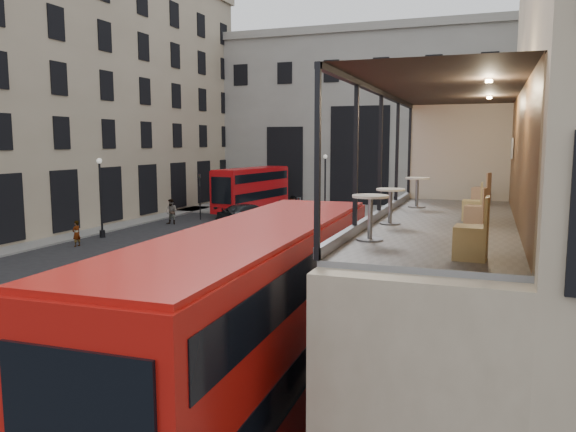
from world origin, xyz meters
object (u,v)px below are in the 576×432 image
(cyclist, at_px, (308,251))
(cafe_chair_a, at_px, (472,240))
(car_c, at_px, (248,214))
(pedestrian_b, at_px, (293,205))
(pedestrian_d, at_px, (430,214))
(cafe_chair_c, at_px, (476,214))
(bus_far, at_px, (252,188))
(cafe_table_near, at_px, (370,210))
(cafe_chair_b, at_px, (473,209))
(pedestrian_a, at_px, (172,212))
(car_a, at_px, (243,222))
(cafe_chair_d, at_px, (481,194))
(cafe_table_mid, at_px, (390,201))
(traffic_light_near, at_px, (299,226))
(bus_near, at_px, (256,319))
(pedestrian_e, at_px, (76,233))
(traffic_light_far, at_px, (200,191))
(street_lamp_b, at_px, (325,188))
(bicycle, at_px, (292,243))
(street_lamp_a, at_px, (101,202))
(car_b, at_px, (270,223))
(pedestrian_c, at_px, (395,206))

(cyclist, bearing_deg, cafe_chair_a, -165.70)
(car_c, bearing_deg, pedestrian_b, -81.68)
(pedestrian_d, relative_size, cafe_chair_c, 2.36)
(bus_far, bearing_deg, cafe_table_near, -63.67)
(cafe_chair_b, bearing_deg, cafe_table_near, -116.23)
(pedestrian_a, xyz_separation_m, cafe_chair_a, (23.04, -29.13, 3.90))
(car_a, bearing_deg, cafe_chair_d, -56.30)
(car_c, bearing_deg, car_a, 125.39)
(cyclist, distance_m, cafe_table_mid, 16.67)
(traffic_light_near, distance_m, bus_near, 14.59)
(cyclist, xyz_separation_m, pedestrian_e, (-15.26, 0.88, -0.08))
(bus_far, bearing_deg, pedestrian_b, -5.23)
(bus_far, bearing_deg, cafe_chair_d, -56.07)
(car_a, xyz_separation_m, pedestrian_b, (0.37, 9.93, 0.15))
(cafe_chair_a, bearing_deg, car_c, 119.20)
(traffic_light_far, xyz_separation_m, pedestrian_a, (-0.86, -3.03, -1.43))
(street_lamp_b, relative_size, bicycle, 2.94)
(bus_far, relative_size, pedestrian_d, 5.49)
(cafe_table_near, bearing_deg, street_lamp_b, 107.11)
(street_lamp_a, distance_m, bus_far, 16.46)
(pedestrian_d, bearing_deg, bus_far, 52.50)
(street_lamp_a, height_order, cafe_chair_d, cafe_chair_d)
(bus_near, relative_size, bicycle, 6.36)
(cafe_table_mid, bearing_deg, cyclist, 113.87)
(bicycle, distance_m, cafe_chair_a, 24.93)
(bus_near, height_order, cafe_table_near, cafe_table_near)
(car_a, height_order, cafe_chair_a, cafe_chair_a)
(car_a, bearing_deg, cafe_table_mid, -65.48)
(bus_far, bearing_deg, car_a, -70.18)
(pedestrian_a, distance_m, cafe_table_near, 35.40)
(pedestrian_d, bearing_deg, traffic_light_near, 140.88)
(bus_near, bearing_deg, traffic_light_far, 120.53)
(pedestrian_a, bearing_deg, cafe_table_mid, -49.77)
(street_lamp_b, distance_m, car_c, 8.47)
(pedestrian_b, bearing_deg, pedestrian_e, -167.34)
(street_lamp_a, xyz_separation_m, pedestrian_a, (1.14, 6.97, -1.40))
(car_c, distance_m, cafe_chair_d, 28.81)
(car_b, bearing_deg, street_lamp_a, 175.97)
(street_lamp_a, xyz_separation_m, car_b, (10.14, 5.16, -1.62))
(traffic_light_far, xyz_separation_m, cafe_chair_d, (22.20, -23.93, 2.45))
(pedestrian_c, relative_size, pedestrian_e, 1.11)
(car_b, bearing_deg, bicycle, -87.34)
(traffic_light_near, relative_size, cafe_table_near, 4.63)
(bus_far, xyz_separation_m, cyclist, (11.77, -20.06, -1.41))
(street_lamp_b, bearing_deg, car_b, -94.55)
(cyclist, xyz_separation_m, pedestrian_d, (4.36, 16.90, 0.07))
(street_lamp_a, bearing_deg, cafe_chair_c, -37.41)
(street_lamp_a, height_order, cyclist, street_lamp_a)
(bicycle, distance_m, pedestrian_a, 14.29)
(traffic_light_far, bearing_deg, car_a, -36.86)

